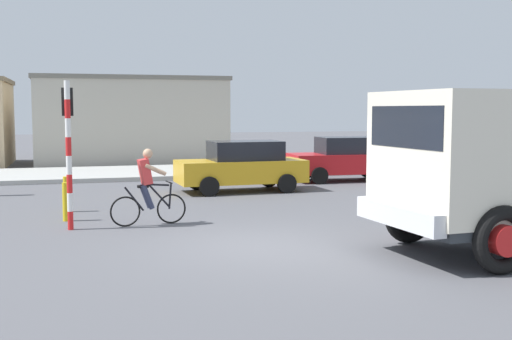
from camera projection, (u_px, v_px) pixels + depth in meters
ground_plane at (259, 245)px, 12.27m from camera, size 120.00×120.00×0.00m
sidewalk_far at (161, 172)px, 25.82m from camera, size 80.00×5.00×0.16m
cyclist at (148, 187)px, 14.29m from camera, size 1.72×0.53×1.72m
traffic_light_pole at (68, 134)px, 13.71m from camera, size 0.24×0.43×3.20m
car_red_near at (242, 166)px, 20.27m from camera, size 4.06×2.00×1.60m
car_white_mid at (346, 158)px, 23.32m from camera, size 4.10×2.06×1.60m
bollard_near at (66, 202)px, 14.86m from camera, size 0.14×0.14×0.90m
bollard_far at (66, 194)px, 16.20m from camera, size 0.14×0.14×0.90m
building_mid_block at (131, 120)px, 31.39m from camera, size 9.02×5.24×4.16m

